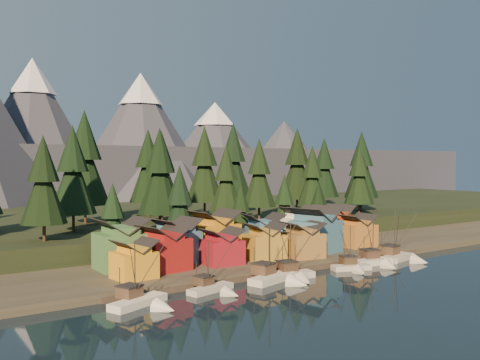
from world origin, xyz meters
TOP-DOWN VIEW (x-y plane):
  - ground at (0.00, 0.00)m, footprint 500.00×500.00m
  - shore_strip at (0.00, 40.00)m, footprint 400.00×50.00m
  - hillside at (0.00, 90.00)m, footprint 420.00×100.00m
  - dock at (0.00, 16.50)m, footprint 80.00×4.00m
  - mountain_ridge at (-4.20, 213.59)m, footprint 560.00×190.00m
  - boat_0 at (-35.17, 9.29)m, footprint 11.12×11.52m
  - boat_1 at (-21.14, 10.57)m, footprint 9.78×10.29m
  - boat_2 at (-7.42, 10.29)m, footprint 11.63×12.16m
  - boat_3 at (-2.87, 10.69)m, footprint 9.67×10.28m
  - boat_4 at (12.46, 9.71)m, footprint 8.88×9.39m
  - boat_5 at (21.27, 10.70)m, footprint 10.69×11.26m
  - boat_6 at (29.64, 10.85)m, footprint 10.93×11.55m
  - house_front_0 at (-30.73, 22.97)m, footprint 7.61×7.26m
  - house_front_1 at (-22.94, 26.50)m, footprint 9.65×9.35m
  - house_front_2 at (-10.20, 25.29)m, footprint 8.10×8.16m
  - house_front_3 at (0.37, 24.35)m, footprint 8.87×8.58m
  - house_front_4 at (8.92, 21.59)m, footprint 8.92×9.42m
  - house_front_5 at (15.61, 24.58)m, footprint 11.77×11.05m
  - house_front_6 at (30.07, 25.04)m, footprint 8.37×7.95m
  - house_back_0 at (-29.43, 32.40)m, footprint 9.45×9.09m
  - house_back_1 at (-17.33, 31.92)m, footprint 9.31×9.40m
  - house_back_2 at (-6.28, 34.49)m, footprint 10.04×9.28m
  - house_back_3 at (6.34, 32.68)m, footprint 10.36×9.65m
  - house_back_4 at (18.71, 32.25)m, footprint 9.59×9.24m
  - house_back_5 at (28.12, 31.70)m, footprint 10.43×10.52m
  - tree_hill_2 at (-40.00, 48.00)m, footprint 9.64×9.64m
  - tree_hill_3 at (-30.00, 60.00)m, footprint 11.02×11.02m
  - tree_hill_4 at (-22.00, 75.00)m, footprint 13.23×13.23m
  - tree_hill_5 at (-12.00, 50.00)m, footprint 10.76×10.76m
  - tree_hill_6 at (-4.00, 65.00)m, footprint 10.86×10.86m
  - tree_hill_7 at (6.00, 48.00)m, footprint 9.13×9.13m
  - tree_hill_8 at (14.00, 72.00)m, footprint 11.86×11.86m
  - tree_hill_9 at (22.00, 55.00)m, footprint 10.11×10.11m
  - tree_hill_10 at (30.00, 80.00)m, footprint 12.80×12.80m
  - tree_hill_11 at (38.00, 50.00)m, footprint 9.25×9.25m
  - tree_hill_12 at (46.00, 66.00)m, footprint 12.03×12.03m
  - tree_hill_13 at (56.00, 48.00)m, footprint 9.40×9.40m
  - tree_hill_14 at (64.00, 72.00)m, footprint 10.85×10.85m
  - tree_hill_15 at (0.00, 82.00)m, footprint 11.51×11.51m
  - tree_hill_17 at (68.00, 58.00)m, footprint 11.64×11.64m
  - tree_shore_0 at (-28.00, 40.00)m, footprint 7.22×7.22m
  - tree_shore_1 at (-12.00, 40.00)m, footprint 8.83×8.83m
  - tree_shore_2 at (5.00, 40.00)m, footprint 6.91×6.91m
  - tree_shore_3 at (19.00, 40.00)m, footprint 7.75×7.75m
  - tree_shore_4 at (31.00, 40.00)m, footprint 6.69×6.69m

SIDE VIEW (x-z plane):
  - ground at x=0.00m, z-range 0.00..0.00m
  - dock at x=0.00m, z-range 0.00..1.00m
  - shore_strip at x=0.00m, z-range 0.00..1.50m
  - boat_1 at x=-21.14m, z-range -3.18..6.78m
  - boat_4 at x=12.46m, z-range -3.18..7.28m
  - boat_0 at x=-35.17m, z-range -3.67..7.88m
  - boat_5 at x=21.27m, z-range -3.71..8.27m
  - boat_3 at x=-2.87m, z-range -3.59..8.37m
  - boat_2 at x=-7.42m, z-range -4.00..8.88m
  - boat_6 at x=29.64m, z-range -3.93..8.98m
  - hillside at x=0.00m, z-range 0.00..6.00m
  - house_front_0 at x=-30.73m, z-range 1.68..8.76m
  - house_front_2 at x=-10.20m, z-range 1.69..9.09m
  - house_front_4 at x=8.92m, z-range 1.70..9.53m
  - house_front_3 at x=0.37m, z-range 1.70..9.56m
  - house_front_6 at x=30.07m, z-range 1.70..9.75m
  - house_back_3 at x=6.34m, z-range 1.73..10.64m
  - house_front_1 at x=-22.94m, z-range 1.73..10.73m
  - house_back_1 at x=-17.33m, z-range 1.73..11.08m
  - house_back_5 at x=28.12m, z-range 1.75..11.67m
  - house_back_4 at x=18.71m, z-range 1.75..11.76m
  - house_back_0 at x=-29.43m, z-range 1.75..11.80m
  - house_back_2 at x=-6.28m, z-range 1.76..12.02m
  - house_front_5 at x=15.61m, z-range 1.77..12.44m
  - tree_shore_4 at x=31.00m, z-range 2.22..17.80m
  - tree_shore_2 at x=5.00m, z-range 2.24..18.35m
  - tree_shore_0 at x=-28.00m, z-range 2.28..19.10m
  - tree_shore_3 at x=19.00m, z-range 2.33..20.39m
  - tree_shore_1 at x=-12.00m, z-range 2.45..23.02m
  - tree_hill_7 at x=6.00m, z-range 6.99..28.25m
  - tree_hill_11 at x=38.00m, z-range 7.00..28.55m
  - tree_hill_13 at x=56.00m, z-range 7.02..28.90m
  - tree_hill_2 at x=-40.00m, z-range 7.05..29.51m
  - tree_hill_9 at x=22.00m, z-range 7.10..30.65m
  - tree_hill_5 at x=-12.00m, z-range 7.17..32.24m
  - tree_hill_14 at x=64.00m, z-range 7.18..32.46m
  - tree_hill_6 at x=-4.00m, z-range 7.18..32.49m
  - tree_hill_3 at x=-30.00m, z-range 7.20..32.87m
  - tree_hill_15 at x=0.00m, z-range 7.25..34.06m
  - tree_hill_17 at x=68.00m, z-range 7.27..34.38m
  - tree_hill_8 at x=14.00m, z-range 7.29..34.93m
  - tree_hill_12 at x=46.00m, z-range 7.31..35.33m
  - tree_hill_10 at x=30.00m, z-range 7.39..37.20m
  - tree_hill_4 at x=-22.00m, z-range 7.44..38.26m
  - mountain_ridge at x=-4.20m, z-range -18.94..71.06m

